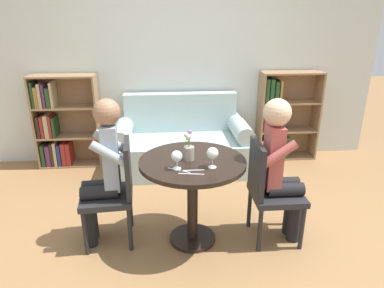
# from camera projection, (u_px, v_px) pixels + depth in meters

# --- Properties ---
(ground_plane) EXTENTS (16.00, 16.00, 0.00)m
(ground_plane) POSITION_uv_depth(u_px,v_px,m) (192.00, 239.00, 3.02)
(ground_plane) COLOR olive
(back_wall) EXTENTS (5.20, 0.05, 2.70)m
(back_wall) POSITION_uv_depth(u_px,v_px,m) (179.00, 57.00, 4.34)
(back_wall) COLOR silver
(back_wall) RESTS_ON ground_plane
(round_table) EXTENTS (0.87, 0.87, 0.76)m
(round_table) POSITION_uv_depth(u_px,v_px,m) (193.00, 179.00, 2.81)
(round_table) COLOR black
(round_table) RESTS_ON ground_plane
(couch) EXTENTS (1.66, 0.80, 0.92)m
(couch) POSITION_uv_depth(u_px,v_px,m) (182.00, 145.00, 4.32)
(couch) COLOR #A8C1C1
(couch) RESTS_ON ground_plane
(bookshelf_left) EXTENTS (0.79, 0.28, 1.17)m
(bookshelf_left) POSITION_uv_depth(u_px,v_px,m) (61.00, 125.00, 4.36)
(bookshelf_left) COLOR #93704C
(bookshelf_left) RESTS_ON ground_plane
(bookshelf_right) EXTENTS (0.79, 0.28, 1.17)m
(bookshelf_right) POSITION_uv_depth(u_px,v_px,m) (280.00, 119.00, 4.59)
(bookshelf_right) COLOR #93704C
(bookshelf_right) RESTS_ON ground_plane
(chair_left) EXTENTS (0.45, 0.45, 0.90)m
(chair_left) POSITION_uv_depth(u_px,v_px,m) (115.00, 188.00, 2.86)
(chair_left) COLOR #232326
(chair_left) RESTS_ON ground_plane
(chair_right) EXTENTS (0.42, 0.42, 0.90)m
(chair_right) POSITION_uv_depth(u_px,v_px,m) (269.00, 188.00, 2.87)
(chair_right) COLOR #232326
(chair_right) RESTS_ON ground_plane
(person_left) EXTENTS (0.43, 0.36, 1.26)m
(person_left) POSITION_uv_depth(u_px,v_px,m) (103.00, 169.00, 2.78)
(person_left) COLOR black
(person_left) RESTS_ON ground_plane
(person_right) EXTENTS (0.42, 0.34, 1.26)m
(person_right) POSITION_uv_depth(u_px,v_px,m) (281.00, 166.00, 2.81)
(person_right) COLOR black
(person_right) RESTS_ON ground_plane
(wine_glass_left) EXTENTS (0.09, 0.09, 0.15)m
(wine_glass_left) POSITION_uv_depth(u_px,v_px,m) (177.00, 157.00, 2.56)
(wine_glass_left) COLOR white
(wine_glass_left) RESTS_ON round_table
(wine_glass_right) EXTENTS (0.09, 0.09, 0.16)m
(wine_glass_right) POSITION_uv_depth(u_px,v_px,m) (213.00, 154.00, 2.58)
(wine_glass_right) COLOR white
(wine_glass_right) RESTS_ON round_table
(flower_vase) EXTENTS (0.09, 0.09, 0.25)m
(flower_vase) POSITION_uv_depth(u_px,v_px,m) (189.00, 150.00, 2.73)
(flower_vase) COLOR #9E9384
(flower_vase) RESTS_ON round_table
(knife_left_setting) EXTENTS (0.19, 0.01, 0.00)m
(knife_left_setting) POSITION_uv_depth(u_px,v_px,m) (192.00, 170.00, 2.57)
(knife_left_setting) COLOR silver
(knife_left_setting) RESTS_ON round_table
(fork_left_setting) EXTENTS (0.17, 0.11, 0.00)m
(fork_left_setting) POSITION_uv_depth(u_px,v_px,m) (179.00, 170.00, 2.57)
(fork_left_setting) COLOR silver
(fork_left_setting) RESTS_ON round_table
(knife_right_setting) EXTENTS (0.19, 0.04, 0.00)m
(knife_right_setting) POSITION_uv_depth(u_px,v_px,m) (191.00, 174.00, 2.51)
(knife_right_setting) COLOR silver
(knife_right_setting) RESTS_ON round_table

